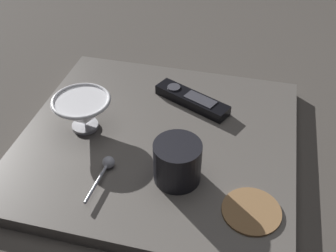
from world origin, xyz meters
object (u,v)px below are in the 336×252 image
at_px(teaspoon, 106,166).
at_px(cereal_bowl, 83,112).
at_px(coffee_mug, 177,162).
at_px(drink_coaster, 251,211).
at_px(tv_remote_near, 192,100).

bearing_deg(teaspoon, cereal_bowl, 129.35).
bearing_deg(coffee_mug, cereal_bowl, 157.02).
relative_size(cereal_bowl, drink_coaster, 1.19).
bearing_deg(cereal_bowl, coffee_mug, -22.98).
distance_m(cereal_bowl, drink_coaster, 0.41).
distance_m(cereal_bowl, teaspoon, 0.15).
bearing_deg(tv_remote_near, teaspoon, -115.41).
bearing_deg(coffee_mug, drink_coaster, -18.52).
height_order(coffee_mug, teaspoon, coffee_mug).
distance_m(cereal_bowl, coffee_mug, 0.25).
relative_size(teaspoon, drink_coaster, 1.11).
xyz_separation_m(coffee_mug, drink_coaster, (0.15, -0.05, -0.04)).
relative_size(coffee_mug, tv_remote_near, 0.48).
distance_m(teaspoon, tv_remote_near, 0.28).
bearing_deg(tv_remote_near, coffee_mug, -85.64).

